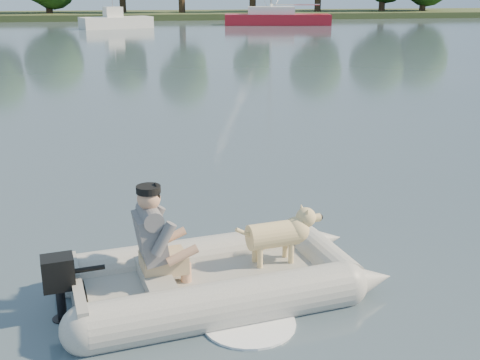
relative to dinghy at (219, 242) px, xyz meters
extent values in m
plane|color=slate|center=(0.32, -0.56, -0.61)|extent=(160.00, 160.00, 0.00)
cube|color=#47512D|center=(0.32, 61.44, -0.36)|extent=(160.00, 12.00, 0.70)
cylinder|color=#332316|center=(-9.58, 60.77, 0.86)|extent=(0.70, 0.70, 2.94)
cylinder|color=#332316|center=(-2.10, 61.39, 1.23)|extent=(0.70, 0.70, 3.67)
cylinder|color=#332316|center=(11.62, 59.87, 1.00)|extent=(0.70, 0.70, 3.21)
cylinder|color=#332316|center=(26.59, 60.76, 1.15)|extent=(0.70, 0.70, 3.52)
cylinder|color=#332316|center=(31.37, 60.52, 1.00)|extent=(0.70, 0.70, 3.21)
cube|color=maroon|center=(11.50, 47.36, -0.27)|extent=(9.52, 4.24, 1.15)
cube|color=white|center=(10.93, 47.46, 0.60)|extent=(4.31, 2.71, 0.69)
camera|label=1|loc=(-0.77, -6.01, 2.68)|focal=45.00mm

